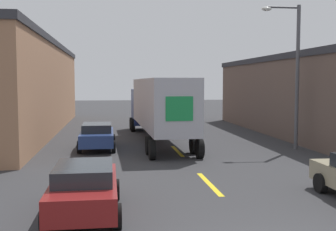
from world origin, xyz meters
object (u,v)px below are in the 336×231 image
object	(u,v)px
parked_car_left_near	(84,187)
parked_car_left_far	(97,135)
semi_truck	(158,104)
street_lamp	(293,67)

from	to	relation	value
parked_car_left_near	parked_car_left_far	bearing A→B (deg)	90.00
semi_truck	parked_car_left_far	bearing A→B (deg)	-144.33
semi_truck	parked_car_left_near	bearing A→B (deg)	-105.77
semi_truck	street_lamp	xyz separation A→B (m)	(6.93, -4.40, 2.22)
semi_truck	street_lamp	world-z (taller)	street_lamp
street_lamp	parked_car_left_near	bearing A→B (deg)	-136.48
parked_car_left_far	semi_truck	bearing A→B (deg)	37.10
parked_car_left_far	street_lamp	bearing A→B (deg)	-8.54
parked_car_left_near	parked_car_left_far	size ratio (longest dim) A/B	1.00
street_lamp	parked_car_left_far	bearing A→B (deg)	171.46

